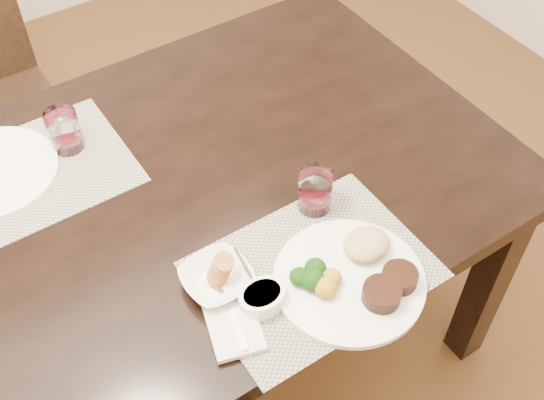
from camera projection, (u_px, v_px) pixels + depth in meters
ground_plane at (134, 392)px, 2.01m from camera, size 4.50×4.50×0.00m
dining_table at (87, 257)px, 1.51m from camera, size 2.00×1.00×0.75m
placemat_near at (313, 270)px, 1.39m from camera, size 0.46×0.34×0.00m
placemat_far at (28, 175)px, 1.56m from camera, size 0.46×0.34×0.00m
dinner_plate at (356, 275)px, 1.35m from camera, size 0.31×0.31×0.05m
napkin_fork at (231, 318)px, 1.30m from camera, size 0.14×0.19×0.02m
steak_knife at (388, 267)px, 1.38m from camera, size 0.02×0.22×0.01m
cracker_bowl at (217, 278)px, 1.35m from camera, size 0.14×0.14×0.06m
sauce_ramekin at (262, 297)px, 1.31m from camera, size 0.10×0.14×0.08m
wine_glass_near at (315, 192)px, 1.46m from camera, size 0.07×0.07×0.10m
wine_glass_far at (65, 132)px, 1.58m from camera, size 0.07×0.07×0.10m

